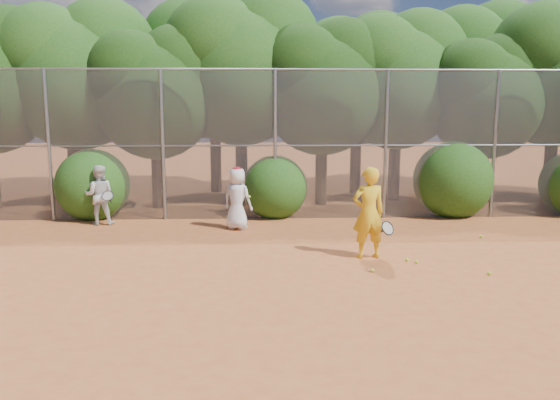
{
  "coord_description": "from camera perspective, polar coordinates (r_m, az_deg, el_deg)",
  "views": [
    {
      "loc": [
        -1.42,
        -8.69,
        2.98
      ],
      "look_at": [
        -1.0,
        2.5,
        1.1
      ],
      "focal_mm": 35.0,
      "sensor_mm": 36.0,
      "label": 1
    }
  ],
  "objects": [
    {
      "name": "ground",
      "position": [
        9.3,
        6.84,
        -9.24
      ],
      "size": [
        80.0,
        80.0,
        0.0
      ],
      "primitive_type": "plane",
      "color": "#AC5427",
      "rests_on": "ground"
    },
    {
      "name": "fence_back",
      "position": [
        14.78,
        2.92,
        5.92
      ],
      "size": [
        20.05,
        0.09,
        4.03
      ],
      "color": "gray",
      "rests_on": "ground"
    },
    {
      "name": "tree_1",
      "position": [
        18.13,
        -20.39,
        12.69
      ],
      "size": [
        4.64,
        4.03,
        6.35
      ],
      "color": "black",
      "rests_on": "ground"
    },
    {
      "name": "tree_2",
      "position": [
        16.81,
        -12.78,
        11.36
      ],
      "size": [
        3.99,
        3.47,
        5.47
      ],
      "color": "black",
      "rests_on": "ground"
    },
    {
      "name": "tree_3",
      "position": [
        17.6,
        -3.94,
        14.12
      ],
      "size": [
        4.89,
        4.26,
        6.7
      ],
      "color": "black",
      "rests_on": "ground"
    },
    {
      "name": "tree_4",
      "position": [
        17.06,
        4.6,
        12.11
      ],
      "size": [
        4.19,
        3.64,
        5.73
      ],
      "color": "black",
      "rests_on": "ground"
    },
    {
      "name": "tree_5",
      "position": [
        18.32,
        12.31,
        12.66
      ],
      "size": [
        4.51,
        3.92,
        6.17
      ],
      "color": "black",
      "rests_on": "ground"
    },
    {
      "name": "tree_6",
      "position": [
        18.12,
        20.83,
        10.46
      ],
      "size": [
        3.86,
        3.36,
        5.29
      ],
      "color": "black",
      "rests_on": "ground"
    },
    {
      "name": "tree_7",
      "position": [
        19.8,
        27.14,
        12.27
      ],
      "size": [
        4.77,
        4.14,
        6.53
      ],
      "color": "black",
      "rests_on": "ground"
    },
    {
      "name": "tree_9",
      "position": [
        20.64,
        -21.09,
        12.68
      ],
      "size": [
        4.83,
        4.2,
        6.62
      ],
      "color": "black",
      "rests_on": "ground"
    },
    {
      "name": "tree_10",
      "position": [
        19.86,
        -6.72,
        14.23
      ],
      "size": [
        5.15,
        4.48,
        7.06
      ],
      "color": "black",
      "rests_on": "ground"
    },
    {
      "name": "tree_11",
      "position": [
        19.68,
        8.25,
        12.88
      ],
      "size": [
        4.64,
        4.03,
        6.35
      ],
      "color": "black",
      "rests_on": "ground"
    },
    {
      "name": "tree_12",
      "position": [
        21.53,
        20.17,
        13.04
      ],
      "size": [
        5.02,
        4.37,
        6.88
      ],
      "color": "black",
      "rests_on": "ground"
    },
    {
      "name": "bush_0",
      "position": [
        15.8,
        -18.99,
        1.81
      ],
      "size": [
        2.0,
        2.0,
        2.0
      ],
      "primitive_type": "sphere",
      "color": "#1C4511",
      "rests_on": "ground"
    },
    {
      "name": "bush_1",
      "position": [
        15.14,
        -0.54,
        1.63
      ],
      "size": [
        1.8,
        1.8,
        1.8
      ],
      "primitive_type": "sphere",
      "color": "#1C4511",
      "rests_on": "ground"
    },
    {
      "name": "bush_2",
      "position": [
        16.05,
        17.62,
        2.36
      ],
      "size": [
        2.2,
        2.2,
        2.2
      ],
      "primitive_type": "sphere",
      "color": "#1C4511",
      "rests_on": "ground"
    },
    {
      "name": "player_yellow",
      "position": [
        11.05,
        9.23,
        -1.34
      ],
      "size": [
        0.89,
        0.63,
        1.84
      ],
      "rotation": [
        0.0,
        0.0,
        3.31
      ],
      "color": "yellow",
      "rests_on": "ground"
    },
    {
      "name": "player_teen",
      "position": [
        13.57,
        -4.48,
        0.17
      ],
      "size": [
        0.9,
        0.78,
        1.57
      ],
      "rotation": [
        0.0,
        0.0,
        2.67
      ],
      "color": "white",
      "rests_on": "ground"
    },
    {
      "name": "player_white",
      "position": [
        14.85,
        -18.38,
        0.51
      ],
      "size": [
        0.86,
        0.74,
        1.55
      ],
      "rotation": [
        0.0,
        0.0,
        3.25
      ],
      "color": "silver",
      "rests_on": "ground"
    },
    {
      "name": "ball_0",
      "position": [
        11.11,
        13.13,
        -6.11
      ],
      "size": [
        0.07,
        0.07,
        0.07
      ],
      "primitive_type": "sphere",
      "color": "#C0E028",
      "rests_on": "ground"
    },
    {
      "name": "ball_1",
      "position": [
        11.01,
        14.06,
        -6.28
      ],
      "size": [
        0.07,
        0.07,
        0.07
      ],
      "primitive_type": "sphere",
      "color": "#C0E028",
      "rests_on": "ground"
    },
    {
      "name": "ball_2",
      "position": [
        10.66,
        21.02,
        -7.17
      ],
      "size": [
        0.07,
        0.07,
        0.07
      ],
      "primitive_type": "sphere",
      "color": "#C0E028",
      "rests_on": "ground"
    },
    {
      "name": "ball_4",
      "position": [
        10.29,
        9.64,
        -7.25
      ],
      "size": [
        0.07,
        0.07,
        0.07
      ],
      "primitive_type": "sphere",
      "color": "#C0E028",
      "rests_on": "ground"
    },
    {
      "name": "ball_5",
      "position": [
        13.58,
        20.28,
        -3.6
      ],
      "size": [
        0.07,
        0.07,
        0.07
      ],
      "primitive_type": "sphere",
      "color": "#C0E028",
      "rests_on": "ground"
    }
  ]
}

